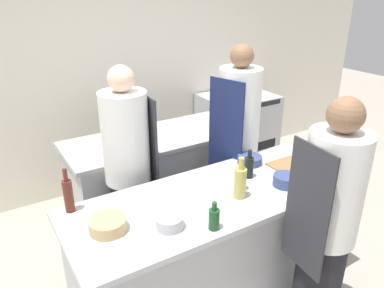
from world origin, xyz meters
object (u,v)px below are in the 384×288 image
at_px(bottle_wine, 319,153).
at_px(cup, 312,178).
at_px(chef_at_stove, 128,172).
at_px(bottle_cooking_oil, 240,182).
at_px(chef_at_prep_near, 326,228).
at_px(bowl_wooden_salad, 250,160).
at_px(chef_at_pass_far, 237,147).
at_px(bowl_ceramic_blue, 108,225).
at_px(bowl_mixing_large, 285,180).
at_px(bottle_olive_oil, 241,180).
at_px(bottle_vinegar, 214,218).
at_px(bottle_water, 68,195).
at_px(oven_range, 237,131).
at_px(stockpot, 121,129).
at_px(bowl_prep_small, 170,222).
at_px(bottle_sauce, 249,167).

height_order(bottle_wine, cup, bottle_wine).
height_order(chef_at_stove, bottle_cooking_oil, chef_at_stove).
distance_m(chef_at_prep_near, bowl_wooden_salad, 0.89).
xyz_separation_m(chef_at_pass_far, bowl_ceramic_blue, (-1.39, -0.55, 0.02)).
relative_size(bottle_cooking_oil, cup, 3.52).
bearing_deg(chef_at_stove, bowl_mixing_large, 47.19).
relative_size(bottle_olive_oil, bottle_vinegar, 1.03).
bearing_deg(bottle_water, bowl_mixing_large, -18.81).
bearing_deg(oven_range, bottle_water, -150.52).
bearing_deg(chef_at_stove, oven_range, 120.15).
bearing_deg(chef_at_pass_far, bottle_cooking_oil, 126.51).
xyz_separation_m(chef_at_stove, bowl_mixing_large, (0.86, -0.86, 0.08)).
relative_size(bottle_wine, stockpot, 1.00).
distance_m(chef_at_stove, stockpot, 0.56).
bearing_deg(bottle_water, bottle_wine, -12.20).
height_order(oven_range, bottle_cooking_oil, bottle_cooking_oil).
bearing_deg(chef_at_prep_near, stockpot, 23.82).
xyz_separation_m(bowl_prep_small, bowl_ceramic_blue, (-0.32, 0.16, 0.00)).
height_order(bottle_sauce, bowl_mixing_large, bottle_sauce).
height_order(chef_at_stove, bottle_water, chef_at_stove).
xyz_separation_m(bowl_wooden_salad, cup, (0.18, -0.49, 0.01)).
distance_m(chef_at_prep_near, bottle_olive_oil, 0.64).
bearing_deg(bowl_mixing_large, bottle_olive_oil, 158.55).
height_order(chef_at_stove, bottle_sauce, chef_at_stove).
distance_m(bottle_vinegar, cup, 0.94).
distance_m(bottle_olive_oil, bowl_mixing_large, 0.33).
xyz_separation_m(bottle_olive_oil, bottle_water, (-1.11, 0.36, 0.05)).
distance_m(bottle_water, cup, 1.71).
bearing_deg(bottle_olive_oil, bowl_mixing_large, -21.45).
height_order(bottle_olive_oil, bowl_wooden_salad, bottle_olive_oil).
xyz_separation_m(bottle_sauce, bowl_mixing_large, (0.15, -0.24, -0.05)).
relative_size(chef_at_prep_near, chef_at_stove, 0.99).
xyz_separation_m(chef_at_pass_far, bottle_wine, (0.33, -0.62, 0.11)).
bearing_deg(bottle_vinegar, oven_range, 48.71).
height_order(bowl_mixing_large, cup, bowl_mixing_large).
height_order(chef_at_stove, bowl_prep_small, chef_at_stove).
relative_size(bottle_olive_oil, stockpot, 0.60).
bearing_deg(bottle_olive_oil, chef_at_stove, 126.79).
distance_m(chef_at_stove, bottle_wine, 1.52).
bearing_deg(bottle_water, chef_at_stove, 34.27).
bearing_deg(bottle_wine, chef_at_stove, 148.97).
bearing_deg(bottle_olive_oil, bottle_wine, -2.98).
bearing_deg(bowl_ceramic_blue, chef_at_pass_far, 21.45).
relative_size(chef_at_pass_far, bottle_olive_oil, 9.64).
bearing_deg(chef_at_prep_near, bottle_sauce, 9.15).
height_order(chef_at_pass_far, bottle_cooking_oil, chef_at_pass_far).
relative_size(bottle_cooking_oil, stockpot, 0.96).
xyz_separation_m(bowl_ceramic_blue, stockpot, (0.58, 1.22, 0.09)).
xyz_separation_m(oven_range, cup, (-0.86, -1.96, 0.46)).
bearing_deg(chef_at_pass_far, bowl_wooden_salad, 145.10).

